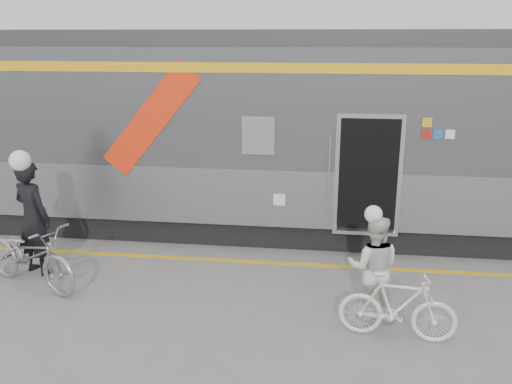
% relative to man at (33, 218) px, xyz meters
% --- Properties ---
extents(ground, '(90.00, 90.00, 0.00)m').
position_rel_man_xyz_m(ground, '(3.64, -1.24, -1.00)').
color(ground, slate).
rests_on(ground, ground).
extents(train, '(24.00, 3.17, 4.10)m').
position_rel_man_xyz_m(train, '(3.51, 2.96, 1.05)').
color(train, black).
rests_on(train, ground).
extents(safety_strip, '(24.00, 0.12, 0.01)m').
position_rel_man_xyz_m(safety_strip, '(3.64, 0.91, -1.00)').
color(safety_strip, gold).
rests_on(safety_strip, ground).
extents(man, '(0.86, 0.73, 2.01)m').
position_rel_man_xyz_m(man, '(0.00, 0.00, 0.00)').
color(man, black).
rests_on(man, ground).
extents(bicycle_left, '(2.22, 1.51, 1.11)m').
position_rel_man_xyz_m(bicycle_left, '(0.20, -0.55, -0.45)').
color(bicycle_left, '#96979D').
rests_on(bicycle_left, ground).
extents(woman, '(0.83, 0.68, 1.57)m').
position_rel_man_xyz_m(woman, '(5.67, -0.85, -0.22)').
color(woman, silver).
rests_on(woman, ground).
extents(bicycle_right, '(1.63, 0.62, 0.95)m').
position_rel_man_xyz_m(bicycle_right, '(5.97, -1.40, -0.53)').
color(bicycle_right, silver).
rests_on(bicycle_right, ground).
extents(helmet_man, '(0.35, 0.35, 0.35)m').
position_rel_man_xyz_m(helmet_man, '(0.00, 0.00, 1.18)').
color(helmet_man, white).
rests_on(helmet_man, man).
extents(helmet_woman, '(0.25, 0.25, 0.25)m').
position_rel_man_xyz_m(helmet_woman, '(5.67, -0.85, 0.70)').
color(helmet_woman, white).
rests_on(helmet_woman, woman).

